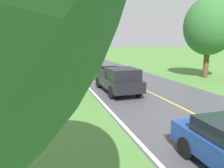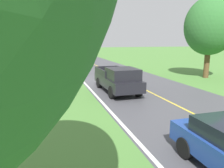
{
  "view_description": "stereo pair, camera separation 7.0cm",
  "coord_description": "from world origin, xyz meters",
  "px_view_note": "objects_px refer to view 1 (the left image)",
  "views": [
    {
      "loc": [
        2.21,
        19.64,
        3.58
      ],
      "look_at": [
        -1.5,
        7.62,
        1.02
      ],
      "focal_mm": 34.0,
      "sensor_mm": 36.0,
      "label": 1
    },
    {
      "loc": [
        2.14,
        19.66,
        3.58
      ],
      "look_at": [
        -1.5,
        7.62,
        1.02
      ],
      "focal_mm": 34.0,
      "sensor_mm": 36.0,
      "label": 2
    }
  ],
  "objects_px": {
    "hitchhiker_walking": "(55,69)",
    "utility_pole_roadside": "(38,28)",
    "pickup_truck_passing": "(118,79)",
    "suitcase_carried": "(50,77)",
    "tree_far_side_near": "(209,26)"
  },
  "relations": [
    {
      "from": "utility_pole_roadside",
      "to": "hitchhiker_walking",
      "type": "bearing_deg",
      "value": -98.63
    },
    {
      "from": "tree_far_side_near",
      "to": "utility_pole_roadside",
      "type": "bearing_deg",
      "value": 13.42
    },
    {
      "from": "hitchhiker_walking",
      "to": "utility_pole_roadside",
      "type": "height_order",
      "value": "utility_pole_roadside"
    },
    {
      "from": "utility_pole_roadside",
      "to": "suitcase_carried",
      "type": "bearing_deg",
      "value": -95.24
    },
    {
      "from": "tree_far_side_near",
      "to": "hitchhiker_walking",
      "type": "bearing_deg",
      "value": -12.83
    },
    {
      "from": "hitchhiker_walking",
      "to": "utility_pole_roadside",
      "type": "bearing_deg",
      "value": 81.37
    },
    {
      "from": "hitchhiker_walking",
      "to": "utility_pole_roadside",
      "type": "xyz_separation_m",
      "value": [
        1.05,
        6.93,
        3.36
      ]
    },
    {
      "from": "suitcase_carried",
      "to": "tree_far_side_near",
      "type": "relative_size",
      "value": 0.06
    },
    {
      "from": "hitchhiker_walking",
      "to": "utility_pole_roadside",
      "type": "relative_size",
      "value": 0.2
    },
    {
      "from": "pickup_truck_passing",
      "to": "utility_pole_roadside",
      "type": "distance_m",
      "value": 6.11
    },
    {
      "from": "pickup_truck_passing",
      "to": "suitcase_carried",
      "type": "bearing_deg",
      "value": -55.74
    },
    {
      "from": "suitcase_carried",
      "to": "pickup_truck_passing",
      "type": "bearing_deg",
      "value": 35.78
    },
    {
      "from": "tree_far_side_near",
      "to": "suitcase_carried",
      "type": "bearing_deg",
      "value": -12.22
    },
    {
      "from": "pickup_truck_passing",
      "to": "tree_far_side_near",
      "type": "xyz_separation_m",
      "value": [
        -10.28,
        -3.35,
        3.98
      ]
    },
    {
      "from": "suitcase_carried",
      "to": "pickup_truck_passing",
      "type": "xyz_separation_m",
      "value": [
        -4.46,
        6.54,
        0.74
      ]
    }
  ]
}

